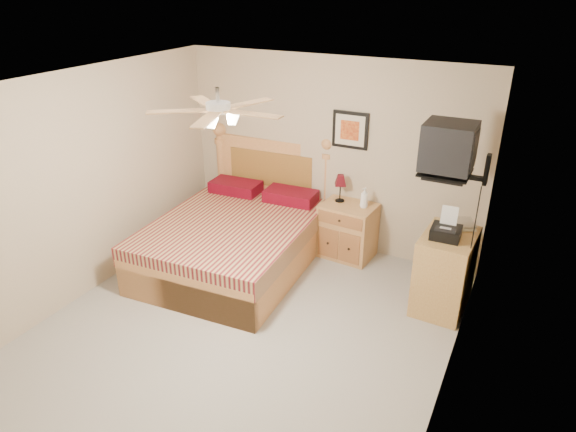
{
  "coord_description": "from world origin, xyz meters",
  "views": [
    {
      "loc": [
        2.36,
        -3.63,
        3.34
      ],
      "look_at": [
        0.08,
        0.9,
        0.97
      ],
      "focal_mm": 32.0,
      "sensor_mm": 36.0,
      "label": 1
    }
  ],
  "objects": [
    {
      "name": "floor",
      "position": [
        0.0,
        0.0,
        0.0
      ],
      "size": [
        4.5,
        4.5,
        0.0
      ],
      "primitive_type": "plane",
      "color": "gray",
      "rests_on": "ground"
    },
    {
      "name": "ceiling",
      "position": [
        0.0,
        0.0,
        2.5
      ],
      "size": [
        4.0,
        4.5,
        0.04
      ],
      "primitive_type": "cube",
      "color": "white",
      "rests_on": "ground"
    },
    {
      "name": "wall_back",
      "position": [
        0.0,
        2.25,
        1.25
      ],
      "size": [
        4.0,
        0.04,
        2.5
      ],
      "primitive_type": "cube",
      "color": "tan",
      "rests_on": "ground"
    },
    {
      "name": "wall_front",
      "position": [
        0.0,
        -2.25,
        1.25
      ],
      "size": [
        4.0,
        0.04,
        2.5
      ],
      "primitive_type": "cube",
      "color": "tan",
      "rests_on": "ground"
    },
    {
      "name": "wall_left",
      "position": [
        -2.0,
        0.0,
        1.25
      ],
      "size": [
        0.04,
        4.5,
        2.5
      ],
      "primitive_type": "cube",
      "color": "tan",
      "rests_on": "ground"
    },
    {
      "name": "wall_right",
      "position": [
        2.0,
        0.0,
        1.25
      ],
      "size": [
        0.04,
        4.5,
        2.5
      ],
      "primitive_type": "cube",
      "color": "tan",
      "rests_on": "ground"
    },
    {
      "name": "bed",
      "position": [
        -0.79,
        1.12,
        0.74
      ],
      "size": [
        1.87,
        2.38,
        1.48
      ],
      "primitive_type": null,
      "rotation": [
        0.0,
        0.0,
        0.05
      ],
      "color": "#C18547",
      "rests_on": "ground"
    },
    {
      "name": "nightstand",
      "position": [
        0.39,
        2.0,
        0.36
      ],
      "size": [
        0.7,
        0.55,
        0.72
      ],
      "primitive_type": "cube",
      "rotation": [
        0.0,
        0.0,
        -0.08
      ],
      "color": "#B78744",
      "rests_on": "ground"
    },
    {
      "name": "table_lamp",
      "position": [
        0.23,
        2.07,
        0.9
      ],
      "size": [
        0.25,
        0.25,
        0.36
      ],
      "primitive_type": null,
      "rotation": [
        0.0,
        0.0,
        -0.34
      ],
      "color": "#510912",
      "rests_on": "nightstand"
    },
    {
      "name": "lotion_bottle",
      "position": [
        0.57,
        2.02,
        0.85
      ],
      "size": [
        0.13,
        0.13,
        0.26
      ],
      "primitive_type": "imported",
      "rotation": [
        0.0,
        0.0,
        -0.4
      ],
      "color": "white",
      "rests_on": "nightstand"
    },
    {
      "name": "framed_picture",
      "position": [
        0.27,
        2.23,
        1.62
      ],
      "size": [
        0.46,
        0.04,
        0.46
      ],
      "primitive_type": "cube",
      "color": "black",
      "rests_on": "wall_back"
    },
    {
      "name": "dresser",
      "position": [
        1.73,
        1.39,
        0.44
      ],
      "size": [
        0.56,
        0.78,
        0.89
      ],
      "primitive_type": "cube",
      "rotation": [
        0.0,
        0.0,
        -0.05
      ],
      "color": "#A16D38",
      "rests_on": "ground"
    },
    {
      "name": "fax_machine",
      "position": [
        1.7,
        1.31,
        1.04
      ],
      "size": [
        0.3,
        0.32,
        0.31
      ],
      "primitive_type": null,
      "rotation": [
        0.0,
        0.0,
        0.03
      ],
      "color": "black",
      "rests_on": "dresser"
    },
    {
      "name": "magazine_lower",
      "position": [
        1.74,
        1.63,
        0.9
      ],
      "size": [
        0.28,
        0.32,
        0.03
      ],
      "primitive_type": "imported",
      "rotation": [
        0.0,
        0.0,
        0.34
      ],
      "color": "#B4A98D",
      "rests_on": "dresser"
    },
    {
      "name": "magazine_upper",
      "position": [
        1.74,
        1.66,
        0.92
      ],
      "size": [
        0.28,
        0.32,
        0.02
      ],
      "primitive_type": "imported",
      "rotation": [
        0.0,
        0.0,
        0.41
      ],
      "color": "gray",
      "rests_on": "magazine_lower"
    },
    {
      "name": "wall_tv",
      "position": [
        1.75,
        1.34,
        1.81
      ],
      "size": [
        0.56,
        0.46,
        0.58
      ],
      "primitive_type": null,
      "color": "black",
      "rests_on": "wall_right"
    },
    {
      "name": "ceiling_fan",
      "position": [
        0.0,
        -0.2,
        2.36
      ],
      "size": [
        1.14,
        1.14,
        0.28
      ],
      "primitive_type": null,
      "color": "silver",
      "rests_on": "ceiling"
    }
  ]
}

